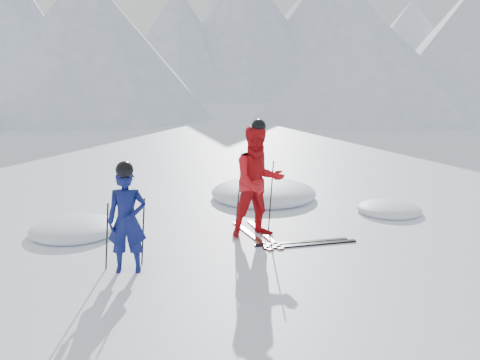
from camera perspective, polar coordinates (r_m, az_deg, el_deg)
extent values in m
plane|color=white|center=(9.29, 10.25, -6.71)|extent=(160.00, 160.00, 0.00)
cone|color=#B2BCD1|center=(59.19, -17.73, 14.70)|extent=(17.69, 17.69, 11.93)
cone|color=#B2BCD1|center=(52.11, -6.92, 14.97)|extent=(19.63, 19.63, 10.85)
cone|color=#B2BCD1|center=(56.47, 0.13, 16.53)|extent=(23.31, 23.31, 14.15)
cone|color=#B2BCD1|center=(58.67, 10.12, 16.55)|extent=(28.94, 28.94, 14.88)
cone|color=silver|center=(64.20, 18.50, 13.90)|extent=(24.45, 24.45, 10.76)
cone|color=#B2BCD1|center=(32.09, 14.11, 12.47)|extent=(14.00, 14.00, 6.50)
cone|color=#B2BCD1|center=(33.87, -16.65, 14.43)|extent=(16.00, 16.00, 9.00)
imported|color=#0E1554|center=(7.76, -12.57, -4.50)|extent=(0.64, 0.49, 1.59)
imported|color=red|center=(9.14, 2.06, -0.20)|extent=(1.04, 0.83, 2.03)
cylinder|color=black|center=(7.97, -14.71, -6.15)|extent=(0.11, 0.08, 1.06)
cylinder|color=black|center=(8.09, -10.82, -5.68)|extent=(0.11, 0.07, 1.06)
cylinder|color=black|center=(9.36, -0.18, -2.01)|extent=(0.13, 0.10, 1.35)
cylinder|color=black|center=(9.45, 3.49, -1.90)|extent=(0.13, 0.09, 1.35)
cube|color=black|center=(9.37, 1.31, -6.23)|extent=(0.26, 1.70, 0.03)
cube|color=black|center=(9.44, 2.71, -6.10)|extent=(0.14, 1.70, 0.03)
cube|color=black|center=(9.08, 6.94, -6.95)|extent=(1.70, 0.22, 0.03)
cube|color=black|center=(8.99, 7.90, -7.18)|extent=(1.70, 0.16, 0.03)
ellipsoid|color=white|center=(10.04, -17.99, -5.67)|extent=(1.66, 1.66, 0.36)
ellipsoid|color=white|center=(11.35, 16.37, -3.49)|extent=(1.36, 1.36, 0.30)
ellipsoid|color=white|center=(12.12, 2.66, -1.98)|extent=(2.49, 2.49, 0.55)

